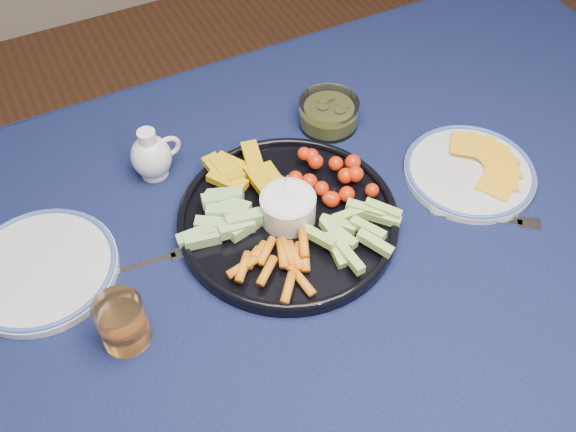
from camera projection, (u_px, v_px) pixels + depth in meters
name	position (u px, v px, depth m)	size (l,w,h in m)	color
dining_table	(311.00, 301.00, 1.03)	(1.67, 1.07, 0.75)	#493118
crudite_platter	(287.00, 216.00, 1.00)	(0.35, 0.35, 0.11)	black
creamer_pitcher	(152.00, 156.00, 1.05)	(0.09, 0.07, 0.09)	white
pickle_bowl	(329.00, 114.00, 1.15)	(0.11, 0.11, 0.05)	silver
cheese_plate	(470.00, 170.00, 1.07)	(0.22, 0.22, 0.03)	silver
juice_tumbler	(123.00, 324.00, 0.86)	(0.07, 0.07, 0.08)	silver
fork_left	(151.00, 263.00, 0.96)	(0.16, 0.03, 0.00)	white
fork_right	(494.00, 220.00, 1.02)	(0.15, 0.11, 0.00)	white
side_plate_extra	(41.00, 269.00, 0.95)	(0.23, 0.23, 0.02)	silver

